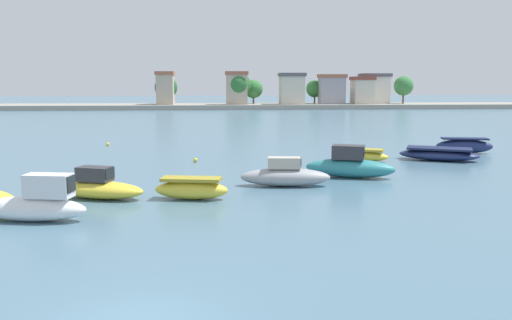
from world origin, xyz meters
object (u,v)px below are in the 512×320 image
(moored_boat_6, at_px, (350,166))
(moored_boat_7, at_px, (362,155))
(mooring_buoy_2, at_px, (88,184))
(moored_boat_4, at_px, (191,189))
(moored_boat_9, at_px, (464,146))
(moored_boat_8, at_px, (439,154))
(moored_boat_5, at_px, (285,175))
(mooring_buoy_1, at_px, (195,160))
(moored_boat_3, at_px, (98,187))
(mooring_buoy_0, at_px, (108,144))
(moored_boat_2, at_px, (34,204))

(moored_boat_6, xyz_separation_m, moored_boat_7, (2.33, 6.00, -0.27))
(mooring_buoy_2, bearing_deg, moored_boat_4, -27.89)
(moored_boat_6, height_order, moored_boat_9, moored_boat_6)
(moored_boat_8, bearing_deg, moored_boat_5, -121.18)
(moored_boat_6, relative_size, mooring_buoy_1, 18.29)
(moored_boat_6, relative_size, moored_boat_9, 1.22)
(moored_boat_3, distance_m, mooring_buoy_0, 21.18)
(moored_boat_4, bearing_deg, moored_boat_6, 39.38)
(moored_boat_9, height_order, mooring_buoy_0, moored_boat_9)
(mooring_buoy_0, bearing_deg, moored_boat_5, -54.24)
(moored_boat_8, bearing_deg, moored_boat_7, -154.94)
(mooring_buoy_0, bearing_deg, mooring_buoy_2, -81.03)
(moored_boat_9, relative_size, mooring_buoy_2, 10.41)
(moored_boat_9, distance_m, mooring_buoy_2, 28.47)
(moored_boat_6, height_order, mooring_buoy_1, moored_boat_6)
(moored_boat_9, relative_size, mooring_buoy_0, 14.76)
(moored_boat_7, bearing_deg, moored_boat_2, -116.64)
(moored_boat_7, xyz_separation_m, mooring_buoy_0, (-19.72, 10.16, -0.28))
(moored_boat_2, relative_size, moored_boat_6, 0.88)
(moored_boat_5, relative_size, moored_boat_7, 1.27)
(moored_boat_4, distance_m, mooring_buoy_1, 11.57)
(moored_boat_8, relative_size, mooring_buoy_1, 19.78)
(moored_boat_2, height_order, moored_boat_5, moored_boat_2)
(mooring_buoy_1, relative_size, mooring_buoy_2, 0.69)
(moored_boat_2, distance_m, mooring_buoy_2, 6.50)
(moored_boat_5, bearing_deg, mooring_buoy_1, 126.48)
(moored_boat_7, relative_size, mooring_buoy_0, 12.89)
(moored_boat_6, relative_size, moored_boat_8, 0.92)
(moored_boat_7, distance_m, mooring_buoy_0, 22.18)
(moored_boat_4, xyz_separation_m, moored_boat_8, (16.85, 11.25, -0.06))
(moored_boat_7, height_order, moored_boat_9, moored_boat_9)
(moored_boat_7, height_order, mooring_buoy_2, moored_boat_7)
(moored_boat_4, height_order, moored_boat_5, moored_boat_5)
(moored_boat_9, bearing_deg, moored_boat_6, -128.80)
(moored_boat_2, xyz_separation_m, mooring_buoy_0, (-2.43, 24.78, -0.53))
(moored_boat_3, bearing_deg, moored_boat_8, 45.32)
(moored_boat_3, height_order, mooring_buoy_2, moored_boat_3)
(moored_boat_4, height_order, moored_boat_9, moored_boat_9)
(moored_boat_2, height_order, moored_boat_4, moored_boat_2)
(moored_boat_3, height_order, moored_boat_7, moored_boat_3)
(moored_boat_3, bearing_deg, moored_boat_6, 37.64)
(moored_boat_2, relative_size, moored_boat_3, 0.97)
(moored_boat_3, relative_size, mooring_buoy_1, 16.66)
(moored_boat_3, distance_m, mooring_buoy_2, 2.73)
(mooring_buoy_1, bearing_deg, moored_boat_3, -110.19)
(moored_boat_2, xyz_separation_m, moored_boat_8, (22.91, 14.75, -0.24))
(moored_boat_3, bearing_deg, mooring_buoy_1, 88.35)
(moored_boat_3, height_order, mooring_buoy_0, moored_boat_3)
(moored_boat_4, height_order, moored_boat_7, moored_boat_4)
(moored_boat_6, distance_m, mooring_buoy_1, 11.32)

